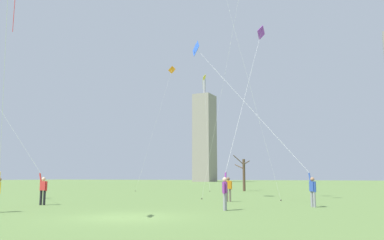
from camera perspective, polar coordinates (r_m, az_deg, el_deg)
name	(u,v)px	position (r m, az deg, el deg)	size (l,w,h in m)	color
ground_plane	(128,217)	(16.48, -9.39, -13.99)	(400.00, 400.00, 0.00)	#5B7A3D
kite_flyer_foreground_left_blue	(275,144)	(24.10, 12.20, -3.53)	(10.16, 5.77, 12.69)	gray
kite_flyer_midfield_left_purple	(233,156)	(20.72, 6.06, -5.36)	(0.53, 9.34, 12.75)	gray
kite_flyer_midfield_center_red	(0,144)	(19.11, -26.49, -3.24)	(4.66, 4.27, 10.30)	black
kite_flyer_foreground_right_white	(21,152)	(25.36, -24.03, -4.34)	(12.80, 5.05, 19.95)	black
bystander_far_off_by_trees	(228,188)	(26.26, 5.40, -9.99)	(0.45, 0.35, 1.62)	#726656
distant_kite_high_overhead_yellow	(205,88)	(49.56, 1.90, 4.78)	(2.38, 3.99, 14.89)	yellow
distant_kite_drifting_left_orange	(168,81)	(47.18, -3.51, 5.74)	(4.04, 2.35, 15.10)	orange
bare_tree_leftmost	(244,173)	(46.42, 7.64, -7.78)	(1.98, 2.15, 4.23)	#4C3828
skyline_slender_spire	(205,138)	(143.45, 1.89, -2.62)	(6.62, 7.87, 39.76)	gray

